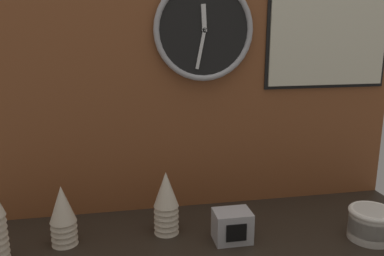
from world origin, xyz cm
name	(u,v)px	position (x,y,z in cm)	size (l,w,h in cm)	color
ground_plane	(196,245)	(0.00, 0.00, -2.00)	(160.00, 56.00, 4.00)	black
wall_tiled_back	(181,64)	(0.00, 26.50, 52.50)	(160.00, 3.00, 105.00)	brown
cup_stack_left	(63,215)	(-40.24, 4.99, 9.46)	(8.05, 8.05, 18.92)	beige
cup_stack_center	(166,203)	(-8.58, 6.13, 10.39)	(8.05, 8.05, 20.78)	beige
bowl_stack_far_right	(371,223)	(53.91, -9.88, 5.41)	(14.29, 14.29, 9.99)	beige
wall_clock	(204,30)	(7.25, 23.46, 63.91)	(34.18, 2.70, 34.18)	black
menu_board	(331,10)	(53.52, 24.35, 70.61)	(47.15, 1.32, 55.21)	black
napkin_dispenser	(232,226)	(10.86, -2.75, 4.87)	(11.47, 9.11, 9.74)	#B7B7BC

